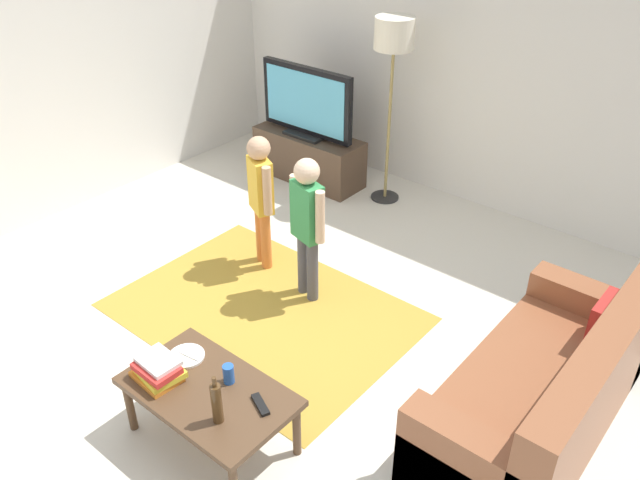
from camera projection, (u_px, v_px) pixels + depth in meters
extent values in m
plane|color=beige|center=(266.00, 352.00, 4.58)|extent=(7.80, 7.80, 0.00)
cube|color=silver|center=(490.00, 66.00, 5.83)|extent=(6.00, 0.12, 2.70)
cube|color=silver|center=(3.00, 80.00, 5.49)|extent=(0.12, 6.00, 2.70)
cube|color=#B28C33|center=(264.00, 312.00, 4.97)|extent=(2.20, 1.60, 0.01)
cube|color=#4C3828|center=(309.00, 157.00, 6.80)|extent=(1.20, 0.44, 0.50)
cube|color=black|center=(306.00, 171.00, 6.84)|extent=(1.10, 0.32, 0.03)
cube|color=black|center=(307.00, 134.00, 6.64)|extent=(0.44, 0.28, 0.03)
cube|color=black|center=(307.00, 100.00, 6.46)|extent=(1.10, 0.07, 0.68)
cube|color=#59B2D8|center=(304.00, 101.00, 6.43)|extent=(1.00, 0.01, 0.58)
cube|color=brown|center=(533.00, 401.00, 3.90)|extent=(0.80, 1.80, 0.42)
cube|color=brown|center=(590.00, 398.00, 3.62)|extent=(0.20, 1.80, 0.86)
cube|color=brown|center=(470.00, 477.00, 3.32)|extent=(0.80, 0.20, 0.60)
cube|color=brown|center=(585.00, 324.00, 4.37)|extent=(0.80, 0.20, 0.60)
cube|color=#B22823|center=(603.00, 321.00, 3.99)|extent=(0.10, 0.32, 0.32)
cylinder|color=#262626|center=(385.00, 197.00, 6.54)|extent=(0.28, 0.28, 0.02)
cylinder|color=#99844C|center=(389.00, 127.00, 6.15)|extent=(0.03, 0.03, 1.50)
cylinder|color=silver|center=(395.00, 33.00, 5.68)|extent=(0.36, 0.36, 0.28)
cylinder|color=orange|center=(261.00, 233.00, 5.45)|extent=(0.09, 0.09, 0.52)
cylinder|color=orange|center=(266.00, 241.00, 5.36)|extent=(0.09, 0.09, 0.52)
cube|color=gold|center=(261.00, 185.00, 5.15)|extent=(0.28, 0.23, 0.45)
sphere|color=tan|center=(259.00, 148.00, 4.98)|extent=(0.19, 0.19, 0.19)
cylinder|color=tan|center=(254.00, 174.00, 5.26)|extent=(0.07, 0.07, 0.40)
cylinder|color=tan|center=(267.00, 191.00, 5.01)|extent=(0.07, 0.07, 0.40)
cylinder|color=#4C4C59|center=(303.00, 263.00, 5.06)|extent=(0.09, 0.09, 0.53)
cylinder|color=#4C4C59|center=(313.00, 271.00, 4.97)|extent=(0.09, 0.09, 0.53)
cube|color=#338C4C|center=(307.00, 211.00, 4.76)|extent=(0.28, 0.20, 0.46)
sphere|color=beige|center=(307.00, 171.00, 4.59)|extent=(0.19, 0.19, 0.19)
cylinder|color=beige|center=(295.00, 200.00, 4.86)|extent=(0.07, 0.07, 0.41)
cylinder|color=beige|center=(320.00, 217.00, 4.63)|extent=(0.07, 0.07, 0.41)
cube|color=#513823|center=(208.00, 392.00, 3.70)|extent=(1.00, 0.60, 0.04)
cylinder|color=#513823|center=(130.00, 406.00, 3.89)|extent=(0.05, 0.05, 0.38)
cylinder|color=#513823|center=(193.00, 362.00, 4.22)|extent=(0.05, 0.05, 0.38)
cylinder|color=#513823|center=(297.00, 430.00, 3.73)|extent=(0.05, 0.05, 0.38)
cube|color=orange|center=(157.00, 377.00, 3.76)|extent=(0.29, 0.23, 0.03)
cube|color=yellow|center=(160.00, 372.00, 3.74)|extent=(0.28, 0.25, 0.04)
cube|color=red|center=(157.00, 368.00, 3.71)|extent=(0.26, 0.19, 0.04)
cube|color=white|center=(158.00, 361.00, 3.72)|extent=(0.25, 0.19, 0.03)
cylinder|color=#4C3319|center=(217.00, 404.00, 3.43)|extent=(0.06, 0.06, 0.25)
cylinder|color=#4C3319|center=(214.00, 382.00, 3.34)|extent=(0.02, 0.02, 0.06)
cube|color=black|center=(260.00, 404.00, 3.58)|extent=(0.17, 0.11, 0.02)
cylinder|color=#2659B2|center=(229.00, 374.00, 3.71)|extent=(0.07, 0.07, 0.12)
cylinder|color=white|center=(187.00, 356.00, 3.91)|extent=(0.22, 0.22, 0.02)
cube|color=silver|center=(189.00, 356.00, 3.90)|extent=(0.15, 0.03, 0.01)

